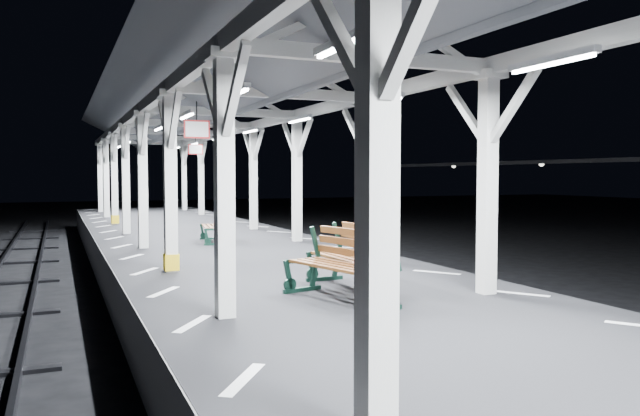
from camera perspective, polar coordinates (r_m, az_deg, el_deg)
ground at (r=10.71m, az=-0.68°, el=-12.02°), size 120.00×120.00×0.00m
platform at (r=10.60m, az=-0.68°, el=-9.40°), size 6.00×50.00×1.00m
hazard_stripes_left at (r=9.85m, az=-14.11°, el=-7.46°), size 1.00×48.00×0.01m
hazard_stripes_right at (r=11.64m, az=10.62°, el=-5.81°), size 1.00×48.00×0.01m
track_right at (r=13.36m, az=19.85°, el=-8.82°), size 2.20×60.00×0.16m
canopy at (r=10.48m, az=-0.65°, el=12.83°), size 5.40×49.00×4.65m
bench_near at (r=8.88m, az=2.25°, el=-5.04°), size 1.11×1.97×1.01m
bench_mid at (r=9.77m, az=3.21°, el=-4.33°), size 0.76×1.86×1.00m
bench_far at (r=16.75m, az=-9.50°, el=-1.56°), size 0.79×1.63×0.85m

